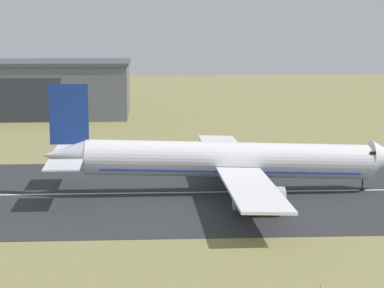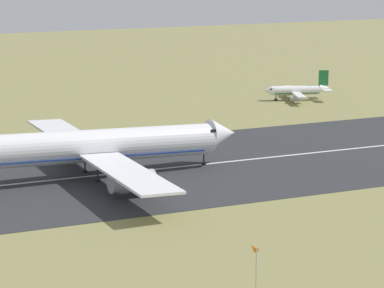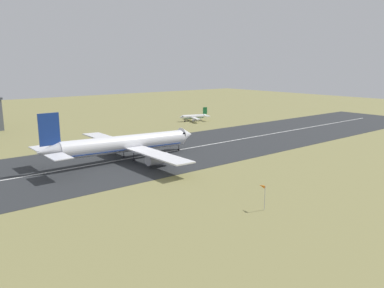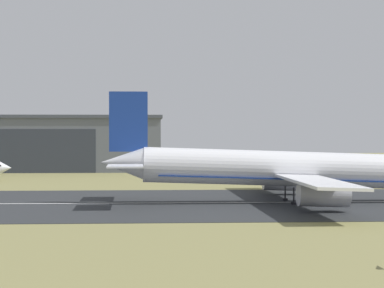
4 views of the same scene
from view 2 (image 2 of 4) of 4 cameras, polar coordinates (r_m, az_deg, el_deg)
The scene contains 3 objects.
airplane_landing at distance 153.16m, azimuth -6.66°, elevation -0.22°, with size 57.27×60.38×17.58m.
airplane_parked_centre at distance 231.58m, azimuth 6.59°, elevation 3.34°, with size 17.81×18.51×7.56m.
windsock_pole at distance 102.90m, azimuth 3.91°, elevation -6.71°, with size 0.89×2.08×5.47m.
Camera 2 is at (-18.35, -20.05, 38.38)m, focal length 85.00 mm.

